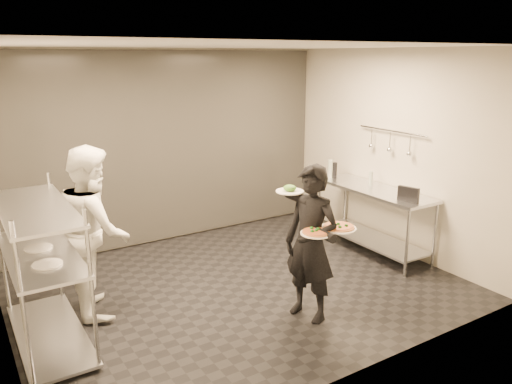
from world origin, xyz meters
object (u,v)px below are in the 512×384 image
prep_counter (373,209)px  pizza_plate_far (339,227)px  chef (94,230)px  bottle_dark (335,170)px  pos_monitor (408,194)px  pass_rack (42,267)px  bottle_clear (371,178)px  pizza_plate_near (316,232)px  salad_plate (290,190)px  bottle_green (330,169)px  waiter (311,244)px

prep_counter → pizza_plate_far: bearing=-145.0°
chef → bottle_dark: chef is taller
pos_monitor → chef: bearing=146.6°
pass_rack → chef: (0.60, 0.38, 0.14)m
pos_monitor → pass_rack: bearing=153.8°
pizza_plate_far → bottle_dark: size_ratio=1.51×
bottle_clear → bottle_dark: 0.60m
chef → pizza_plate_near: (1.76, -1.55, 0.11)m
bottle_dark → salad_plate: bearing=-142.0°
chef → bottle_green: chef is taller
pass_rack → waiter: (2.44, -0.99, 0.06)m
waiter → salad_plate: 0.60m
chef → pizza_plate_near: 2.35m
pass_rack → prep_counter: (4.33, 0.00, -0.14)m
waiter → chef: bearing=-144.4°
pass_rack → salad_plate: size_ratio=5.52×
pizza_plate_near → bottle_clear: (2.08, 1.36, -0.01)m
prep_counter → salad_plate: 2.24m
bottle_clear → pos_monitor: bearing=-104.2°
bottle_green → waiter: bearing=-134.6°
chef → pizza_plate_far: bearing=-119.1°
pass_rack → pizza_plate_far: pass_rack is taller
pass_rack → pos_monitor: (4.21, -0.69, 0.25)m
pos_monitor → pizza_plate_near: bearing=177.6°
waiter → bottle_green: bearing=117.8°
salad_plate → bottle_dark: salad_plate is taller
prep_counter → bottle_dark: bottle_dark is taller
pizza_plate_near → pos_monitor: (1.85, 0.48, -0.00)m
salad_plate → bottle_green: salad_plate is taller
pizza_plate_near → pizza_plate_far: pizza_plate_far is taller
pos_monitor → bottle_green: bottle_green is taller
pass_rack → chef: 0.72m
pass_rack → pizza_plate_far: bearing=-24.3°
bottle_clear → chef: bearing=177.1°
pizza_plate_far → pos_monitor: bearing=17.4°
bottle_green → bottle_clear: size_ratio=1.47×
chef → bottle_clear: bearing=-84.4°
prep_counter → salad_plate: size_ratio=6.21×
prep_counter → pos_monitor: size_ratio=6.67×
prep_counter → bottle_clear: (0.10, 0.18, 0.39)m
bottle_dark → pizza_plate_near: bearing=-134.5°
chef → bottle_green: (3.61, 0.42, 0.15)m
salad_plate → pos_monitor: salad_plate is taller
pizza_plate_far → bottle_dark: bearing=50.2°
prep_counter → bottle_dark: bearing=95.5°
pizza_plate_far → bottle_green: (1.57, 1.99, 0.03)m
waiter → bottle_dark: waiter is taller
pass_rack → pizza_plate_near: 2.64m
pass_rack → prep_counter: 4.33m
salad_plate → pos_monitor: 1.89m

